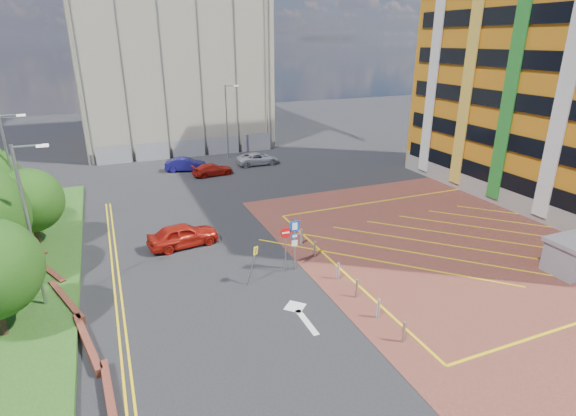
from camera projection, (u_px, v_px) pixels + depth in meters
ground at (293, 279)px, 25.11m from camera, size 140.00×140.00×0.00m
forecourt at (485, 239)px, 30.11m from camera, size 26.00×26.00×0.02m
retaining_wall at (62, 302)px, 22.54m from camera, size 6.06×20.33×0.40m
tree_c at (30, 201)px, 27.79m from camera, size 4.00×4.00×4.90m
lamp_left_near at (30, 222)px, 20.74m from camera, size 1.53×0.16×8.00m
lamp_left_far at (13, 171)px, 28.67m from camera, size 1.53×0.16×8.00m
lamp_back at (227, 119)px, 49.23m from camera, size 1.53×0.16×8.00m
sign_cluster at (291, 240)px, 25.37m from camera, size 1.17×0.12×3.20m
warning_sign at (253, 260)px, 24.12m from camera, size 0.75×0.42×2.25m
bollard_row at (344, 277)px, 24.32m from camera, size 0.14×11.14×0.90m
construction_building at (167, 52)px, 55.80m from camera, size 21.20×19.20×22.00m
construction_fence at (198, 148)px, 51.04m from camera, size 21.60×0.06×2.00m
car_red_left at (183, 235)px, 28.87m from camera, size 4.69×2.40×1.53m
car_blue_back at (186, 164)px, 45.46m from camera, size 4.29×2.51×1.33m
car_red_back at (213, 170)px, 44.00m from camera, size 4.15×2.06×1.16m
car_silver_back at (258, 159)px, 47.80m from camera, size 4.58×2.16×1.26m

